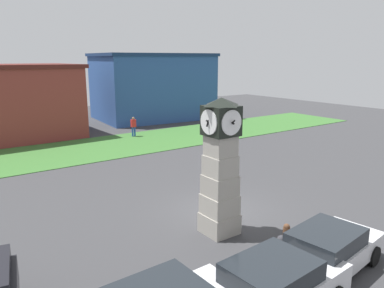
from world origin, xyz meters
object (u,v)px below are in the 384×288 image
pedestrian_crossing_lot (133,125)px  bollard_end_row (286,237)px  clock_tower (220,169)px  car_near_tower (276,285)px  bollard_mid_row (297,283)px  car_by_building (329,249)px  bollard_far_row (281,252)px

pedestrian_crossing_lot → bollard_end_row: bearing=-102.7°
clock_tower → pedestrian_crossing_lot: bearing=72.7°
clock_tower → car_near_tower: size_ratio=1.23×
bollard_end_row → pedestrian_crossing_lot: pedestrian_crossing_lot is taller
bollard_mid_row → car_by_building: car_by_building is taller
bollard_mid_row → car_near_tower: size_ratio=0.25×
car_by_building → pedestrian_crossing_lot: size_ratio=2.48×
car_near_tower → bollard_end_row: bearing=36.0°
bollard_far_row → pedestrian_crossing_lot: 21.34m
car_near_tower → pedestrian_crossing_lot: (7.19, 21.90, 0.19)m
bollard_end_row → car_near_tower: (-2.69, -1.96, 0.27)m
car_by_building → pedestrian_crossing_lot: 21.95m
clock_tower → pedestrian_crossing_lot: size_ratio=3.03×
car_near_tower → car_by_building: bearing=8.1°
bollard_mid_row → clock_tower: bearing=78.0°
clock_tower → bollard_far_row: 3.56m
clock_tower → bollard_far_row: size_ratio=4.55×
clock_tower → bollard_end_row: (0.97, -2.34, -1.97)m
bollard_mid_row → car_near_tower: (-0.80, 0.01, 0.25)m
clock_tower → bollard_mid_row: size_ratio=4.96×
bollard_end_row → car_near_tower: 3.34m
clock_tower → car_near_tower: bearing=-111.8°
car_near_tower → bollard_far_row: bearing=37.8°
car_by_building → clock_tower: bearing=105.2°
clock_tower → bollard_mid_row: 4.82m
car_near_tower → car_by_building: 2.81m
bollard_far_row → car_by_building: (1.12, -0.90, 0.15)m
bollard_mid_row → car_by_building: size_ratio=0.25×
car_near_tower → clock_tower: bearing=68.2°
pedestrian_crossing_lot → car_near_tower: bearing=-108.2°
bollard_mid_row → car_by_building: bearing=11.5°
clock_tower → bollard_far_row: clock_tower is taller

